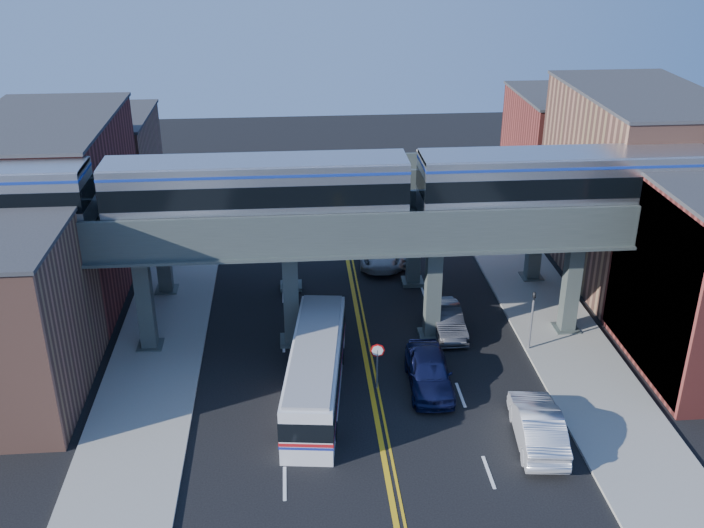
{
  "coord_description": "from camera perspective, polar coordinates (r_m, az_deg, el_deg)",
  "views": [
    {
      "loc": [
        -3.77,
        -30.94,
        22.92
      ],
      "look_at": [
        -0.57,
        8.2,
        4.72
      ],
      "focal_mm": 40.0,
      "sensor_mm": 36.0,
      "label": 1
    }
  ],
  "objects": [
    {
      "name": "transit_bus",
      "position": [
        39.77,
        -2.65,
        -7.8
      ],
      "size": [
        3.77,
        11.32,
        2.86
      ],
      "rotation": [
        0.0,
        0.0,
        1.45
      ],
      "color": "silver",
      "rests_on": "ground"
    },
    {
      "name": "building_east_b",
      "position": [
        54.64,
        19.73,
        5.34
      ],
      "size": [
        8.0,
        14.0,
        12.0
      ],
      "primitive_type": "cube",
      "color": "brown",
      "rests_on": "ground"
    },
    {
      "name": "transit_train",
      "position": [
        41.28,
        -6.93,
        5.45
      ],
      "size": [
        48.61,
        3.05,
        3.56
      ],
      "color": "black",
      "rests_on": "elevated_viaduct_near"
    },
    {
      "name": "sidewalk_east",
      "position": [
        49.31,
        13.97,
        -3.53
      ],
      "size": [
        5.0,
        70.0,
        0.16
      ],
      "primitive_type": "cube",
      "color": "gray",
      "rests_on": "ground"
    },
    {
      "name": "mural_panel",
      "position": [
        43.44,
        20.79,
        -1.6
      ],
      "size": [
        0.1,
        9.5,
        9.5
      ],
      "primitive_type": "cube",
      "color": "teal",
      "rests_on": "ground"
    },
    {
      "name": "ground",
      "position": [
        38.69,
        1.87,
        -11.47
      ],
      "size": [
        120.0,
        120.0,
        0.0
      ],
      "primitive_type": "plane",
      "color": "black",
      "rests_on": "ground"
    },
    {
      "name": "building_west_c",
      "position": [
        64.56,
        -17.77,
        6.63
      ],
      "size": [
        8.0,
        10.0,
        8.0
      ],
      "primitive_type": "cube",
      "color": "brown",
      "rests_on": "ground"
    },
    {
      "name": "car_lane_a",
      "position": [
        40.92,
        5.63,
        -7.78
      ],
      "size": [
        2.37,
        5.51,
        1.85
      ],
      "primitive_type": "imported",
      "rotation": [
        0.0,
        0.0,
        -0.03
      ],
      "color": "#0E1236",
      "rests_on": "ground"
    },
    {
      "name": "car_lane_d",
      "position": [
        55.46,
        2.62,
        1.38
      ],
      "size": [
        2.73,
        5.94,
        1.68
      ],
      "primitive_type": "imported",
      "rotation": [
        0.0,
        0.0,
        0.06
      ],
      "color": "#BABABF",
      "rests_on": "ground"
    },
    {
      "name": "car_lane_b",
      "position": [
        46.06,
        6.91,
        -4.06
      ],
      "size": [
        1.74,
        4.78,
        1.56
      ],
      "primitive_type": "imported",
      "rotation": [
        0.0,
        0.0,
        0.02
      ],
      "color": "#303033",
      "rests_on": "ground"
    },
    {
      "name": "traffic_signal",
      "position": [
        44.25,
        12.97,
        -3.6
      ],
      "size": [
        0.15,
        0.18,
        4.1
      ],
      "color": "slate",
      "rests_on": "ground"
    },
    {
      "name": "car_lane_c",
      "position": [
        54.79,
        2.08,
        1.11
      ],
      "size": [
        3.31,
        6.38,
        1.72
      ],
      "primitive_type": "imported",
      "rotation": [
        0.0,
        0.0,
        -0.07
      ],
      "color": "#B8B8BA",
      "rests_on": "ground"
    },
    {
      "name": "elevated_viaduct_far",
      "position": [
        48.94,
        0.01,
        5.23
      ],
      "size": [
        52.0,
        3.6,
        7.4
      ],
      "color": "#444F4B",
      "rests_on": "ground"
    },
    {
      "name": "elevated_viaduct_near",
      "position": [
        42.44,
        0.79,
        2.06
      ],
      "size": [
        52.0,
        3.6,
        7.4
      ],
      "color": "#444F4B",
      "rests_on": "ground"
    },
    {
      "name": "building_west_b",
      "position": [
        52.19,
        -20.82,
        3.7
      ],
      "size": [
        8.0,
        14.0,
        11.0
      ],
      "primitive_type": "cube",
      "color": "maroon",
      "rests_on": "ground"
    },
    {
      "name": "stop_sign",
      "position": [
        40.2,
        1.85,
        -6.9
      ],
      "size": [
        0.76,
        0.09,
        2.63
      ],
      "color": "slate",
      "rests_on": "ground"
    },
    {
      "name": "sidewalk_west",
      "position": [
        47.51,
        -13.48,
        -4.62
      ],
      "size": [
        5.0,
        70.0,
        0.16
      ],
      "primitive_type": "cube",
      "color": "gray",
      "rests_on": "ground"
    },
    {
      "name": "building_east_c",
      "position": [
        66.55,
        15.22,
        7.93
      ],
      "size": [
        8.0,
        10.0,
        9.0
      ],
      "primitive_type": "cube",
      "color": "maroon",
      "rests_on": "ground"
    },
    {
      "name": "car_parked_curb",
      "position": [
        37.94,
        13.36,
        -11.36
      ],
      "size": [
        2.53,
        5.77,
        1.84
      ],
      "primitive_type": "imported",
      "rotation": [
        0.0,
        0.0,
        3.04
      ],
      "color": "silver",
      "rests_on": "ground"
    }
  ]
}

